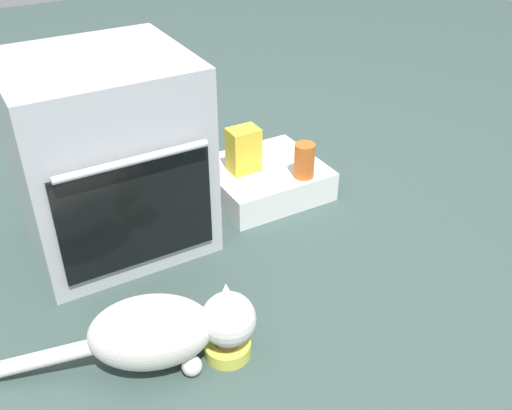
% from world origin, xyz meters
% --- Properties ---
extents(ground, '(8.00, 8.00, 0.00)m').
position_xyz_m(ground, '(0.00, 0.00, 0.00)').
color(ground, '#384C47').
extents(oven, '(0.59, 0.59, 0.68)m').
position_xyz_m(oven, '(-0.09, 0.38, 0.34)').
color(oven, '#B7BABF').
rests_on(oven, ground).
extents(pantry_cabinet, '(0.45, 0.41, 0.12)m').
position_xyz_m(pantry_cabinet, '(0.53, 0.38, 0.06)').
color(pantry_cabinet, white).
rests_on(pantry_cabinet, ground).
extents(food_bowl, '(0.14, 0.14, 0.07)m').
position_xyz_m(food_bowl, '(-0.01, -0.34, 0.03)').
color(food_bowl, '#D1D14C').
rests_on(food_bowl, ground).
extents(cat, '(0.69, 0.33, 0.23)m').
position_xyz_m(cat, '(-0.17, -0.28, 0.12)').
color(cat, silver).
rests_on(cat, ground).
extents(snack_bag, '(0.12, 0.09, 0.18)m').
position_xyz_m(snack_bag, '(0.44, 0.39, 0.21)').
color(snack_bag, yellow).
rests_on(snack_bag, pantry_cabinet).
extents(sauce_jar, '(0.08, 0.08, 0.14)m').
position_xyz_m(sauce_jar, '(0.62, 0.23, 0.19)').
color(sauce_jar, '#D16023').
rests_on(sauce_jar, pantry_cabinet).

